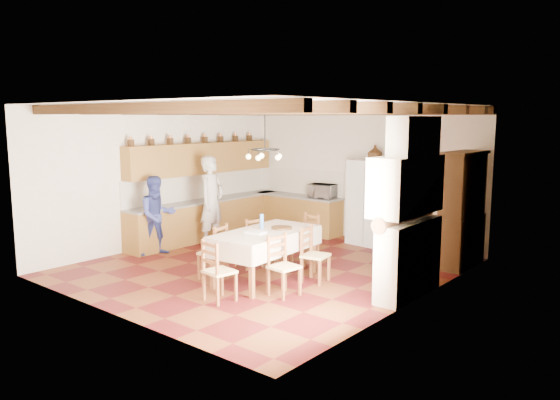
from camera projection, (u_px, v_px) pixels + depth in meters
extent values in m
cube|color=#4D1112|center=(266.00, 268.00, 10.22)|extent=(6.00, 6.50, 0.02)
cube|color=white|center=(265.00, 104.00, 9.77)|extent=(6.00, 6.50, 0.02)
cube|color=beige|center=(359.00, 174.00, 12.47)|extent=(6.00, 0.02, 3.00)
cube|color=beige|center=(109.00, 211.00, 7.52)|extent=(6.00, 0.02, 3.00)
cube|color=beige|center=(162.00, 177.00, 11.91)|extent=(0.02, 6.50, 3.00)
cube|color=beige|center=(417.00, 205.00, 8.09)|extent=(0.02, 6.50, 3.00)
cube|color=brown|center=(208.00, 220.00, 12.67)|extent=(0.60, 4.30, 0.86)
cube|color=brown|center=(298.00, 214.00, 13.38)|extent=(2.30, 0.60, 0.86)
cube|color=slate|center=(208.00, 200.00, 12.60)|extent=(0.62, 4.30, 0.04)
cube|color=slate|center=(298.00, 196.00, 13.31)|extent=(2.34, 0.62, 0.04)
cube|color=#F0E6CF|center=(199.00, 186.00, 12.73)|extent=(0.03, 4.30, 0.60)
cube|color=#F0E6CF|center=(305.00, 182.00, 13.48)|extent=(2.30, 0.03, 0.60)
cube|color=brown|center=(203.00, 158.00, 12.53)|extent=(0.35, 4.20, 0.70)
cube|color=#322416|center=(423.00, 162.00, 11.41)|extent=(0.34, 0.03, 0.42)
cube|color=white|center=(373.00, 202.00, 11.98)|extent=(1.00, 0.85, 1.87)
cube|color=beige|center=(265.00, 232.00, 9.28)|extent=(1.15, 2.05, 0.05)
cube|color=brown|center=(213.00, 264.00, 8.87)|extent=(0.07, 0.07, 0.82)
cube|color=brown|center=(252.00, 273.00, 8.40)|extent=(0.07, 0.07, 0.82)
cube|color=brown|center=(277.00, 244.00, 10.29)|extent=(0.07, 0.07, 0.82)
cube|color=brown|center=(313.00, 250.00, 9.82)|extent=(0.07, 0.07, 0.82)
torus|color=black|center=(265.00, 150.00, 9.07)|extent=(0.47, 0.47, 0.03)
imported|color=beige|center=(212.00, 201.00, 11.78)|extent=(0.62, 0.81, 1.97)
imported|color=#343E8B|center=(157.00, 216.00, 11.05)|extent=(0.79, 0.92, 1.62)
imported|color=#A81925|center=(403.00, 238.00, 9.39)|extent=(0.56, 0.91, 1.45)
imported|color=silver|center=(323.00, 191.00, 12.81)|extent=(0.66, 0.51, 0.33)
imported|color=#39210E|center=(375.00, 152.00, 11.80)|extent=(0.38, 0.38, 0.32)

